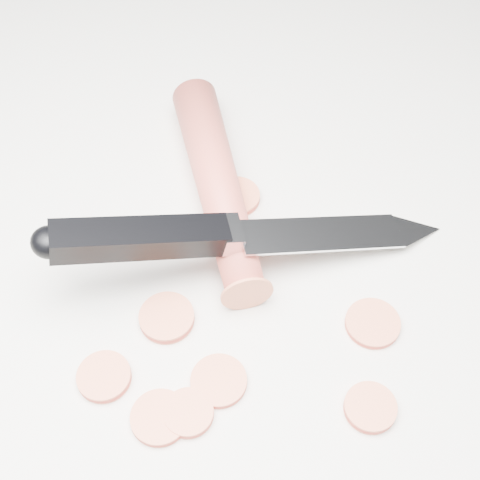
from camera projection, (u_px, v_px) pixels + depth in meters
ground at (184, 293)px, 0.46m from camera, size 2.40×2.40×0.00m
carrot at (218, 184)px, 0.50m from camera, size 0.12×0.19×0.03m
carrot_slice_0 at (104, 377)px, 0.42m from camera, size 0.03×0.03×0.01m
carrot_slice_1 at (160, 418)px, 0.41m from camera, size 0.04×0.04×0.01m
carrot_slice_2 at (167, 318)px, 0.45m from camera, size 0.04×0.04×0.01m
carrot_slice_3 at (219, 381)px, 0.42m from camera, size 0.04×0.04×0.01m
carrot_slice_4 at (373, 323)px, 0.45m from camera, size 0.04×0.04×0.01m
carrot_slice_5 at (188, 413)px, 0.41m from camera, size 0.03×0.03×0.01m
carrot_slice_6 at (370, 408)px, 0.41m from camera, size 0.03×0.03×0.01m
carrot_slice_7 at (236, 197)px, 0.51m from camera, size 0.04×0.04×0.01m
kitchen_knife at (254, 230)px, 0.45m from camera, size 0.27×0.16×0.07m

